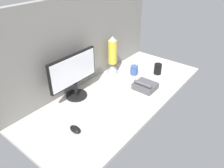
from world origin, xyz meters
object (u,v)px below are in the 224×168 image
Objects in this scene: monitor at (74,74)px; desk_phone at (145,86)px; mouse at (75,129)px; mug_black_travel at (158,69)px; mug_ceramic_blue at (134,70)px; lava_lamp at (113,58)px; keyboard at (104,108)px.

monitor is 64.75cm from desk_phone.
mug_black_travel is (109.83, -4.67, 3.73)cm from mouse.
mouse is at bearing -171.92° from mug_ceramic_blue.
lava_lamp is 2.03× the size of desk_phone.
mouse is 0.88× the size of mug_black_travel.
monitor is at bearing -177.86° from lava_lamp.
mouse is at bearing -134.35° from monitor.
mug_black_travel is (78.75, -4.96, 4.43)cm from keyboard.
mouse is 91.15cm from lava_lamp.
monitor is at bearing 155.86° from mug_black_travel.
desk_phone is at bearing -1.54° from mouse.
mug_black_travel reaches higher than mug_ceramic_blue.
monitor is at bearing 90.45° from keyboard.
mug_ceramic_blue is 28.71cm from desk_phone.
keyboard is 31.08cm from mouse.
lava_lamp reaches higher than monitor.
mouse is 0.25× the size of lava_lamp.
mug_ceramic_blue reaches higher than keyboard.
monitor is at bearing 139.06° from desk_phone.
mouse is 77.73cm from desk_phone.
mug_black_travel is 23.88cm from mug_ceramic_blue.
desk_phone is at bearing -98.81° from lava_lamp.
mug_ceramic_blue is at bearing -15.40° from monitor.
keyboard is 47.16cm from desk_phone.
keyboard is 79.03cm from mug_black_travel.
mouse is 109.99cm from mug_black_travel.
mug_black_travel reaches higher than desk_phone.
desk_phone is at bearing -40.94° from monitor.
keyboard is 0.96× the size of lava_lamp.
lava_lamp is at bearing 2.14° from monitor.
lava_lamp is (52.65, 32.68, 15.23)cm from keyboard.
mug_black_travel is at bearing -55.26° from lava_lamp.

